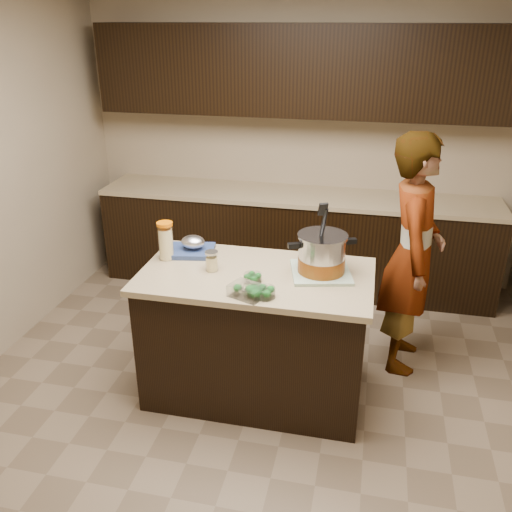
% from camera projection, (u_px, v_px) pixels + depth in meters
% --- Properties ---
extents(ground_plane, '(4.00, 4.00, 0.00)m').
position_uv_depth(ground_plane, '(256.00, 390.00, 3.76)').
color(ground_plane, brown).
rests_on(ground_plane, ground).
extents(room_shell, '(4.04, 4.04, 2.72)m').
position_uv_depth(room_shell, '(256.00, 144.00, 3.06)').
color(room_shell, tan).
rests_on(room_shell, ground).
extents(back_cabinets, '(3.60, 0.63, 2.33)m').
position_uv_depth(back_cabinets, '(297.00, 188.00, 4.93)').
color(back_cabinets, black).
rests_on(back_cabinets, ground).
extents(island, '(1.46, 0.81, 0.90)m').
position_uv_depth(island, '(256.00, 334.00, 3.58)').
color(island, black).
rests_on(island, ground).
extents(dish_towel, '(0.43, 0.43, 0.02)m').
position_uv_depth(dish_towel, '(321.00, 272.00, 3.39)').
color(dish_towel, '#5F8E63').
rests_on(dish_towel, island).
extents(stock_pot, '(0.41, 0.41, 0.44)m').
position_uv_depth(stock_pot, '(322.00, 256.00, 3.34)').
color(stock_pot, '#B7B7BC').
rests_on(stock_pot, dish_towel).
extents(lemonade_pitcher, '(0.12, 0.12, 0.25)m').
position_uv_depth(lemonade_pitcher, '(166.00, 242.00, 3.55)').
color(lemonade_pitcher, '#DCC986').
rests_on(lemonade_pitcher, island).
extents(mason_jar, '(0.11, 0.11, 0.14)m').
position_uv_depth(mason_jar, '(212.00, 261.00, 3.41)').
color(mason_jar, '#DCC986').
rests_on(mason_jar, island).
extents(broccoli_tub_left, '(0.12, 0.12, 0.05)m').
position_uv_depth(broccoli_tub_left, '(253.00, 278.00, 3.28)').
color(broccoli_tub_left, silver).
rests_on(broccoli_tub_left, island).
extents(broccoli_tub_right, '(0.15, 0.15, 0.06)m').
position_uv_depth(broccoli_tub_right, '(265.00, 293.00, 3.10)').
color(broccoli_tub_right, silver).
rests_on(broccoli_tub_right, island).
extents(broccoli_tub_rect, '(0.23, 0.20, 0.07)m').
position_uv_depth(broccoli_tub_rect, '(247.00, 291.00, 3.11)').
color(broccoli_tub_rect, silver).
rests_on(broccoli_tub_rect, island).
extents(blue_tray, '(0.36, 0.31, 0.12)m').
position_uv_depth(blue_tray, '(192.00, 248.00, 3.67)').
color(blue_tray, navy).
rests_on(blue_tray, island).
extents(person, '(0.44, 0.65, 1.72)m').
position_uv_depth(person, '(412.00, 255.00, 3.76)').
color(person, gray).
rests_on(person, ground).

